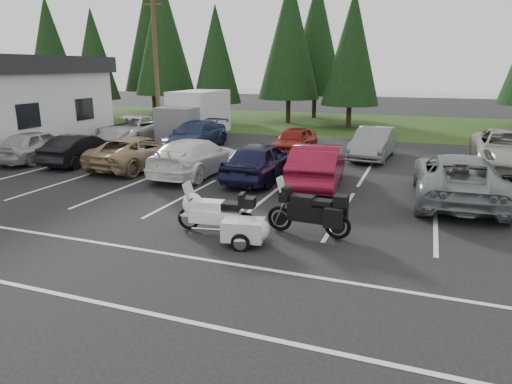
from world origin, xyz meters
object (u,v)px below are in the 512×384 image
(touring_motorcycle, at_px, (216,208))
(car_near_1, at_px, (81,149))
(car_near_2, at_px, (138,152))
(car_near_5, at_px, (318,165))
(car_near_6, at_px, (458,178))
(car_far_4, at_px, (508,150))
(car_far_1, at_px, (195,135))
(car_near_3, at_px, (195,157))
(car_far_2, at_px, (294,141))
(car_near_4, at_px, (260,161))
(car_far_0, at_px, (132,130))
(car_far_3, at_px, (374,143))
(adventure_motorcycle, at_px, (308,207))
(car_near_0, at_px, (38,145))
(box_truck, at_px, (192,116))
(utility_pole, at_px, (156,60))
(cargo_trailer, at_px, (243,232))

(touring_motorcycle, bearing_deg, car_near_1, 140.84)
(touring_motorcycle, bearing_deg, car_near_2, 130.02)
(car_near_5, distance_m, car_near_6, 4.82)
(car_far_4, bearing_deg, car_far_1, -178.13)
(car_near_1, relative_size, car_near_3, 0.80)
(car_near_3, height_order, car_far_2, car_near_3)
(car_near_4, bearing_deg, car_far_0, -28.35)
(car_far_3, bearing_deg, adventure_motorcycle, -87.10)
(car_near_2, relative_size, car_far_3, 1.12)
(car_far_2, bearing_deg, car_far_4, 3.36)
(car_near_3, relative_size, car_far_3, 1.14)
(car_near_0, bearing_deg, car_near_6, 176.48)
(car_far_1, bearing_deg, adventure_motorcycle, -49.59)
(car_far_0, bearing_deg, car_far_2, -3.58)
(car_far_1, bearing_deg, car_near_6, -24.50)
(car_near_1, distance_m, car_near_5, 11.10)
(car_near_3, height_order, car_far_4, car_far_4)
(car_near_1, height_order, car_far_2, car_near_1)
(touring_motorcycle, bearing_deg, car_far_2, 88.82)
(touring_motorcycle, height_order, adventure_motorcycle, adventure_motorcycle)
(box_truck, height_order, touring_motorcycle, box_truck)
(car_near_3, xyz_separation_m, car_near_6, (9.92, -0.46, 0.05))
(car_far_2, distance_m, adventure_motorcycle, 11.87)
(utility_pole, relative_size, car_near_6, 1.56)
(car_far_0, relative_size, car_far_1, 1.11)
(car_near_4, distance_m, car_far_0, 11.61)
(car_near_3, distance_m, car_far_0, 9.29)
(car_near_6, relative_size, car_far_4, 0.96)
(car_near_2, height_order, touring_motorcycle, car_near_2)
(utility_pole, xyz_separation_m, car_far_3, (13.07, -1.66, -3.95))
(touring_motorcycle, xyz_separation_m, adventure_motorcycle, (2.36, 0.65, 0.09))
(car_near_3, bearing_deg, car_near_4, -178.10)
(car_near_0, xyz_separation_m, car_far_2, (10.84, 6.09, -0.07))
(utility_pole, relative_size, car_near_0, 2.06)
(car_near_1, bearing_deg, touring_motorcycle, 145.69)
(box_truck, xyz_separation_m, car_near_5, (9.73, -8.31, -0.66))
(car_near_6, bearing_deg, touring_motorcycle, 38.81)
(box_truck, height_order, car_far_0, box_truck)
(car_near_5, relative_size, adventure_motorcycle, 1.91)
(car_far_2, bearing_deg, car_far_1, -169.63)
(car_near_2, bearing_deg, car_far_1, -87.41)
(cargo_trailer, bearing_deg, car_far_3, 71.91)
(car_far_0, bearing_deg, car_far_4, -4.71)
(car_near_5, height_order, touring_motorcycle, car_near_5)
(car_near_1, height_order, car_far_1, car_far_1)
(car_far_3, bearing_deg, car_far_1, -171.14)
(box_truck, relative_size, car_near_4, 1.23)
(car_near_0, bearing_deg, cargo_trailer, 151.51)
(utility_pole, bearing_deg, car_far_0, -107.39)
(utility_pole, height_order, car_near_3, utility_pole)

